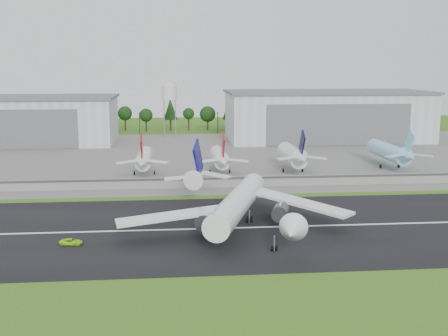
{
  "coord_description": "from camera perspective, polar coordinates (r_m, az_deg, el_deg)",
  "views": [
    {
      "loc": [
        -3.83,
        -116.58,
        37.74
      ],
      "look_at": [
        10.71,
        40.0,
        9.0
      ],
      "focal_mm": 45.0,
      "sensor_mm": 36.0,
      "label": 1
    }
  ],
  "objects": [
    {
      "name": "water_tower",
      "position": [
        301.87,
        -5.57,
        7.81
      ],
      "size": [
        8.4,
        8.4,
        29.4
      ],
      "color": "#99999E",
      "rests_on": "ground"
    },
    {
      "name": "utility_poles",
      "position": [
        318.84,
        -4.59,
        3.53
      ],
      "size": [
        230.0,
        3.0,
        12.0
      ],
      "primitive_type": null,
      "color": "black",
      "rests_on": "ground"
    },
    {
      "name": "runway",
      "position": [
        132.13,
        -3.44,
        -6.24
      ],
      "size": [
        320.0,
        60.0,
        0.1
      ],
      "primitive_type": "cube",
      "color": "black",
      "rests_on": "ground"
    },
    {
      "name": "parked_jet_navy",
      "position": [
        200.34,
        7.12,
        1.28
      ],
      "size": [
        7.36,
        31.29,
        16.92
      ],
      "color": "white",
      "rests_on": "ground"
    },
    {
      "name": "runway_centerline",
      "position": [
        132.11,
        -3.44,
        -6.21
      ],
      "size": [
        220.0,
        1.0,
        0.02
      ],
      "primitive_type": "cube",
      "color": "white",
      "rests_on": "runway"
    },
    {
      "name": "parked_jet_skyblue",
      "position": [
        216.28,
        16.68,
        1.55
      ],
      "size": [
        7.36,
        37.29,
        16.81
      ],
      "color": "#89D0ED",
      "rests_on": "ground"
    },
    {
      "name": "apron",
      "position": [
        239.59,
        -4.32,
        1.28
      ],
      "size": [
        320.0,
        150.0,
        0.1
      ],
      "primitive_type": "cube",
      "color": "slate",
      "rests_on": "ground"
    },
    {
      "name": "ground_vehicle",
      "position": [
        124.99,
        -15.27,
        -7.23
      ],
      "size": [
        4.97,
        2.67,
        1.33
      ],
      "primitive_type": "imported",
      "rotation": [
        0.0,
        0.0,
        1.47
      ],
      "color": "#AAED1B",
      "rests_on": "runway"
    },
    {
      "name": "treeline",
      "position": [
        333.74,
        -4.62,
        3.83
      ],
      "size": [
        320.0,
        16.0,
        22.0
      ],
      "primitive_type": null,
      "color": "black",
      "rests_on": "ground"
    },
    {
      "name": "ground",
      "position": [
        122.6,
        -3.28,
        -7.59
      ],
      "size": [
        600.0,
        600.0,
        0.0
      ],
      "primitive_type": "plane",
      "color": "#235915",
      "rests_on": "ground"
    },
    {
      "name": "parked_jet_red_a",
      "position": [
        195.95,
        -8.15,
        0.91
      ],
      "size": [
        7.36,
        31.29,
        16.42
      ],
      "color": "white",
      "rests_on": "ground"
    },
    {
      "name": "hangar_east",
      "position": [
        293.4,
        10.35,
        5.28
      ],
      "size": [
        102.0,
        47.0,
        25.2
      ],
      "color": "silver",
      "rests_on": "ground"
    },
    {
      "name": "main_airliner",
      "position": [
        131.25,
        1.49,
        -4.14
      ],
      "size": [
        54.46,
        57.84,
        18.17
      ],
      "rotation": [
        0.0,
        0.0,
        2.83
      ],
      "color": "white",
      "rests_on": "runway"
    },
    {
      "name": "hangar_west",
      "position": [
        292.79,
        -20.43,
        4.59
      ],
      "size": [
        97.0,
        44.0,
        23.2
      ],
      "color": "silver",
      "rests_on": "ground"
    },
    {
      "name": "parked_jet_red_b",
      "position": [
        196.4,
        -0.39,
        1.03
      ],
      "size": [
        7.36,
        31.29,
        16.4
      ],
      "color": "white",
      "rests_on": "ground"
    },
    {
      "name": "blast_fence",
      "position": [
        175.33,
        -3.94,
        -1.49
      ],
      "size": [
        240.0,
        0.61,
        3.5
      ],
      "color": "gray",
      "rests_on": "ground"
    }
  ]
}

